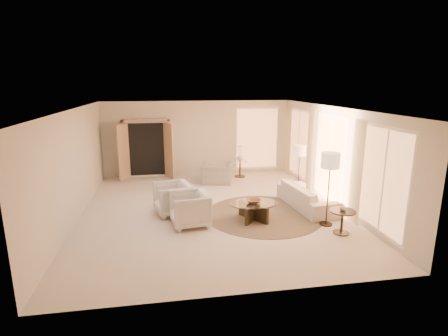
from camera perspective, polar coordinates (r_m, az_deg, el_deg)
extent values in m
cube|color=beige|center=(9.76, -1.94, -6.99)|extent=(7.00, 8.00, 0.02)
cube|color=white|center=(9.15, -2.08, 9.71)|extent=(7.00, 8.00, 0.02)
cube|color=beige|center=(13.26, -4.31, 4.83)|extent=(7.00, 0.04, 2.80)
cube|color=beige|center=(5.57, 3.50, -7.75)|extent=(7.00, 0.04, 2.80)
cube|color=beige|center=(9.56, -23.29, 0.27)|extent=(0.04, 8.00, 2.80)
cube|color=beige|center=(10.39, 17.49, 1.76)|extent=(0.04, 8.00, 2.80)
cube|color=tan|center=(13.17, -12.51, 3.07)|extent=(1.80, 0.12, 2.16)
cube|color=tan|center=(12.98, -16.08, 2.48)|extent=(0.35, 0.66, 2.00)
cube|color=tan|center=(12.90, -9.00, 2.78)|extent=(0.35, 0.66, 2.00)
cylinder|color=#3B2D20|center=(9.52, 6.44, -7.51)|extent=(3.18, 3.18, 0.01)
imported|color=silver|center=(10.15, 13.39, -4.55)|extent=(1.09, 2.29, 0.65)
imported|color=silver|center=(9.48, -8.38, -4.71)|extent=(1.03, 1.07, 0.93)
imported|color=silver|center=(8.67, -5.63, -6.43)|extent=(0.95, 1.00, 0.92)
imported|color=gray|center=(12.23, -1.23, -0.36)|extent=(1.18, 0.88, 0.93)
cube|color=black|center=(9.07, 4.80, -7.18)|extent=(0.61, 0.83, 0.42)
cube|color=black|center=(9.07, 4.80, -7.18)|extent=(0.62, 0.82, 0.42)
cylinder|color=white|center=(8.99, 4.83, -5.74)|extent=(1.27, 1.27, 0.02)
cylinder|color=black|center=(8.79, 18.55, -9.98)|extent=(0.37, 0.37, 0.03)
cylinder|color=black|center=(8.69, 18.68, -8.39)|extent=(0.06, 0.06, 0.53)
cylinder|color=black|center=(8.59, 18.82, -6.69)|extent=(0.60, 0.60, 0.03)
cylinder|color=#31271E|center=(13.19, 2.60, -1.34)|extent=(0.41, 0.41, 0.03)
cylinder|color=#31271E|center=(13.12, 2.62, -0.12)|extent=(0.06, 0.06, 0.59)
cylinder|color=white|center=(13.05, 2.63, 1.18)|extent=(0.54, 0.54, 0.03)
cylinder|color=#31271E|center=(11.42, 11.94, -4.04)|extent=(0.27, 0.27, 0.03)
cylinder|color=#31271E|center=(11.24, 12.10, -0.87)|extent=(0.03, 0.03, 1.33)
cylinder|color=beige|center=(11.08, 12.29, 2.84)|extent=(0.38, 0.38, 0.32)
cylinder|color=#31271E|center=(9.17, 16.29, -8.78)|extent=(0.31, 0.31, 0.03)
cylinder|color=#31271E|center=(8.91, 16.61, -4.25)|extent=(0.03, 0.03, 1.56)
cylinder|color=beige|center=(8.69, 17.00, 1.20)|extent=(0.44, 0.44, 0.38)
imported|color=brown|center=(8.97, 4.84, -5.41)|extent=(0.46, 0.46, 0.09)
imported|color=silver|center=(8.56, 18.87, -6.10)|extent=(0.20, 0.20, 0.17)
imported|color=silver|center=(13.02, 2.64, 1.74)|extent=(0.25, 0.25, 0.24)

